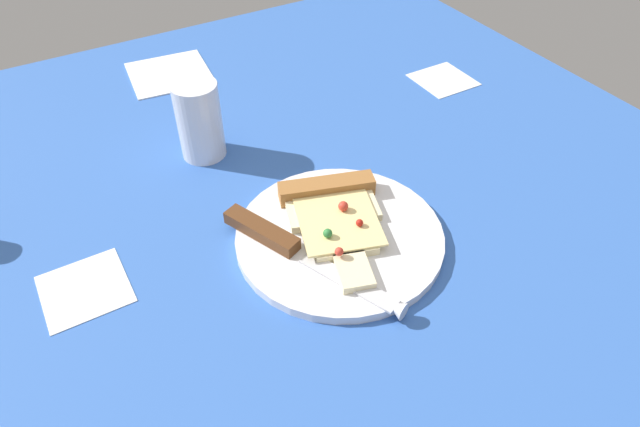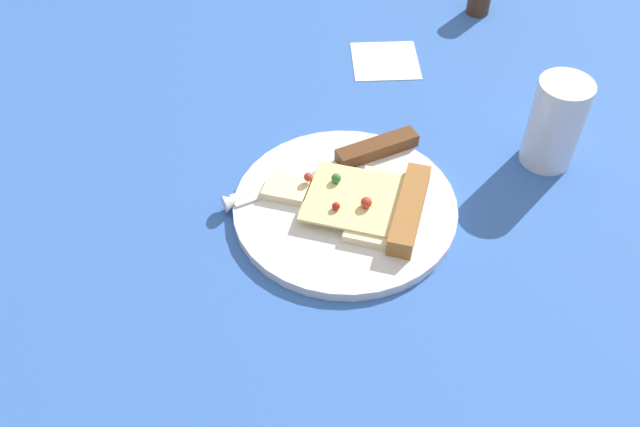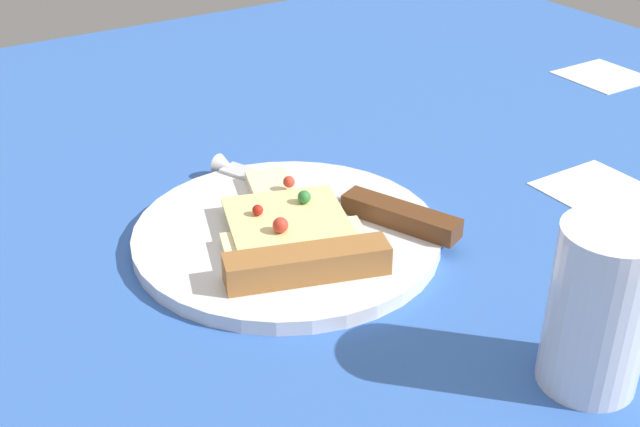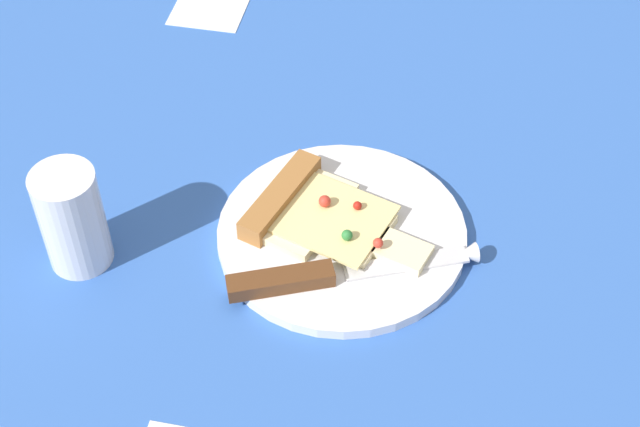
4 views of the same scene
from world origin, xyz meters
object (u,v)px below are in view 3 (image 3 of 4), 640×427
knife (350,203)px  drinking_glass (599,309)px  pizza_slice (294,237)px  plate (287,235)px

knife → drinking_glass: 24.49cm
pizza_slice → knife: size_ratio=0.83×
pizza_slice → knife: bearing=37.3°
pizza_slice → drinking_glass: size_ratio=1.74×
plate → drinking_glass: size_ratio=2.25×
plate → drinking_glass: 25.81cm
plate → pizza_slice: pizza_slice is taller
drinking_glass → pizza_slice: bearing=-69.5°
plate → drinking_glass: bearing=106.8°
knife → drinking_glass: drinking_glass is taller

